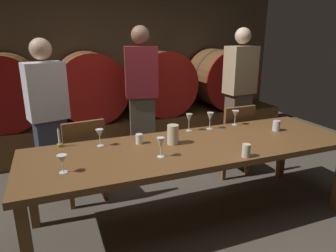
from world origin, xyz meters
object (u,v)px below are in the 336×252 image
cup_left (139,139)px  wine_glass_center_right (189,119)px  cup_right (276,126)px  pitcher (173,135)px  guest_left (49,118)px  guest_right (239,96)px  wine_barrel_far_right (220,78)px  wine_glass_far_right (235,114)px  cup_center (246,151)px  dining_table (194,151)px  wine_barrel_center_left (90,86)px  wine_glass_left (100,134)px  chair_right (233,137)px  wine_glass_far_left (62,160)px  candle_center (59,142)px  wine_barrel_center_right (159,82)px  wine_glass_center_left (161,144)px  wine_glass_right (210,117)px  guest_center (142,99)px  chair_left (84,156)px  wine_barrel_far_left (5,91)px

cup_left → wine_glass_center_right: bearing=16.9°
cup_left → cup_right: 1.40m
pitcher → cup_right: size_ratio=1.67×
guest_left → guest_right: guest_right is taller
wine_barrel_far_right → cup_left: (-2.00, -1.96, -0.17)m
wine_glass_far_right → cup_center: 0.89m
dining_table → cup_left: (-0.44, 0.21, 0.10)m
wine_glass_far_right → pitcher: bearing=-160.6°
wine_barrel_center_left → guest_right: 2.09m
wine_barrel_center_left → wine_glass_far_right: bearing=-54.6°
wine_glass_left → wine_glass_far_right: 1.45m
chair_right → wine_glass_center_right: 0.85m
wine_barrel_center_left → dining_table: (0.59, -2.18, -0.28)m
wine_glass_far_left → candle_center: bearing=89.9°
wine_barrel_center_left → wine_barrel_center_right: 1.05m
wine_glass_center_left → cup_left: 0.37m
wine_glass_far_left → wine_glass_right: (1.46, 0.52, 0.03)m
guest_right → wine_glass_far_right: (-0.48, -0.65, -0.05)m
guest_center → wine_glass_right: (0.45, -0.89, -0.05)m
wine_glass_center_right → wine_glass_left: bearing=-173.3°
pitcher → wine_glass_center_left: size_ratio=1.07×
wine_glass_right → cup_left: (-0.79, -0.15, -0.08)m
wine_barrel_center_right → wine_glass_right: size_ratio=5.55×
chair_right → wine_glass_right: 0.68m
chair_left → guest_right: size_ratio=0.50×
wine_barrel_center_left → wine_glass_far_right: (1.27, -1.78, -0.10)m
wine_barrel_center_right → wine_glass_far_right: 1.80m
wine_barrel_far_left → guest_right: size_ratio=0.55×
wine_glass_far_right → chair_left: bearing=169.1°
chair_left → cup_left: (0.45, -0.48, 0.29)m
cup_right → pitcher: bearing=178.5°
wine_barrel_center_left → cup_right: bearing=-53.9°
cup_center → wine_glass_left: bearing=147.1°
guest_left → wine_glass_far_left: size_ratio=12.28×
guest_left → wine_glass_right: 1.66m
wine_barrel_far_right → guest_center: size_ratio=0.55×
guest_right → cup_right: guest_right is taller
wine_barrel_center_left → wine_glass_far_right: wine_barrel_center_left is taller
wine_barrel_center_right → wine_glass_far_left: 2.81m
wine_barrel_far_right → wine_glass_left: wine_barrel_far_right is taller
wine_barrel_far_left → guest_right: guest_right is taller
candle_center → pitcher: 0.98m
guest_left → wine_glass_center_left: size_ratio=10.08×
wine_glass_right → pitcher: bearing=-152.8°
wine_barrel_far_right → wine_barrel_center_right: bearing=180.0°
wine_glass_left → cup_center: (1.03, -0.67, -0.06)m
dining_table → cup_center: (0.26, -0.39, 0.11)m
chair_left → wine_glass_right: wine_glass_right is taller
chair_left → cup_left: bearing=126.0°
guest_center → wine_glass_center_left: size_ratio=10.88×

